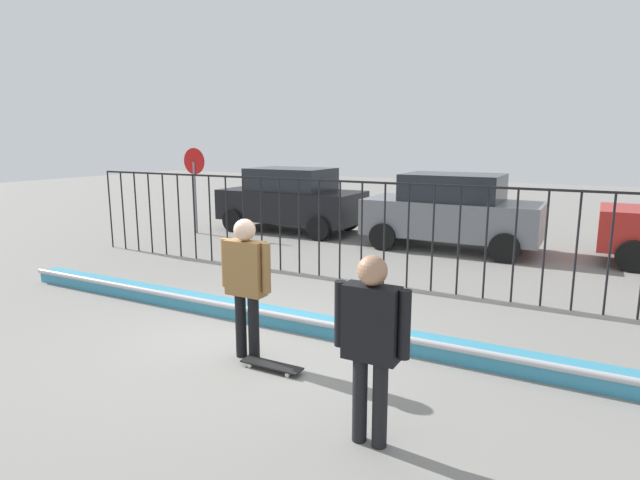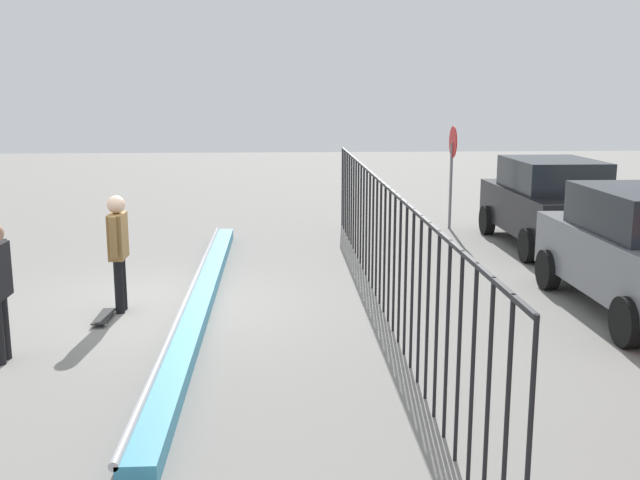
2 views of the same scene
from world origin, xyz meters
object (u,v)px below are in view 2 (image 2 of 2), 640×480
Objects in this scene: skateboard at (104,317)px; stop_sign at (452,163)px; parked_car_black at (551,202)px; skateboarder at (118,243)px.

stop_sign is at bearing 121.27° from skateboard.
parked_car_black is at bearing 35.60° from stop_sign.
stop_sign is (-7.15, 6.80, 1.56)m from skateboard.
parked_car_black is (-4.85, 8.44, 0.91)m from skateboard.
skateboard is (0.47, -0.16, -1.02)m from skateboarder.
skateboard is at bearing -60.04° from parked_car_black.
skateboard is at bearing -43.59° from stop_sign.
stop_sign reaches higher than skateboard.
parked_car_black is (-4.39, 8.28, -0.10)m from skateboarder.
skateboard is 0.32× the size of stop_sign.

